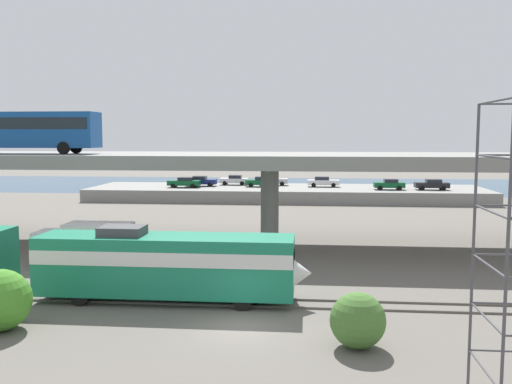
{
  "coord_description": "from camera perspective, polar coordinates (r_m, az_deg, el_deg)",
  "views": [
    {
      "loc": [
        3.11,
        -25.45,
        9.14
      ],
      "look_at": [
        -0.86,
        16.98,
        4.84
      ],
      "focal_mm": 38.81,
      "sensor_mm": 36.0,
      "label": 1
    }
  ],
  "objects": [
    {
      "name": "parked_car_7",
      "position": [
        83.83,
        1.79,
        1.22
      ],
      "size": [
        4.33,
        1.93,
        1.5
      ],
      "color": "#B7B7BC",
      "rests_on": "pier_parking_lot"
    },
    {
      "name": "pier_parking_lot",
      "position": [
        80.93,
        3.12,
        -0.11
      ],
      "size": [
        56.75,
        13.58,
        1.73
      ],
      "primitive_type": "cube",
      "color": "gray",
      "rests_on": "ground_plane"
    },
    {
      "name": "shrub_left",
      "position": [
        29.12,
        -24.88,
        -10.08
      ],
      "size": [
        2.91,
        2.91,
        2.91
      ],
      "primitive_type": "sphere",
      "color": "#418827",
      "rests_on": "ground_plane"
    },
    {
      "name": "service_truck_west",
      "position": [
        41.1,
        -17.03,
        -5.01
      ],
      "size": [
        6.8,
        2.46,
        3.04
      ],
      "rotation": [
        0.0,
        0.0,
        3.14
      ],
      "color": "silver",
      "rests_on": "ground_plane"
    },
    {
      "name": "highway_overpass",
      "position": [
        45.6,
        1.43,
        3.12
      ],
      "size": [
        96.0,
        12.05,
        7.7
      ],
      "color": "gray",
      "rests_on": "ground_plane"
    },
    {
      "name": "parked_car_1",
      "position": [
        80.93,
        -7.39,
        1.01
      ],
      "size": [
        4.68,
        1.95,
        1.5
      ],
      "rotation": [
        0.0,
        0.0,
        3.14
      ],
      "color": "#0C4C26",
      "rests_on": "pier_parking_lot"
    },
    {
      "name": "train_locomotive",
      "position": [
        31.07,
        -8.03,
        -7.21
      ],
      "size": [
        15.16,
        3.04,
        4.18
      ],
      "color": "#197A56",
      "rests_on": "ground_plane"
    },
    {
      "name": "harbor_water",
      "position": [
        103.89,
        3.61,
        0.71
      ],
      "size": [
        140.0,
        36.0,
        0.01
      ],
      "primitive_type": "cube",
      "color": "#2D5170",
      "rests_on": "ground_plane"
    },
    {
      "name": "transit_bus_on_overpass",
      "position": [
        49.51,
        -22.66,
        6.05
      ],
      "size": [
        12.0,
        2.68,
        3.4
      ],
      "rotation": [
        0.0,
        0.0,
        3.14
      ],
      "color": "#14478C",
      "rests_on": "highway_overpass"
    },
    {
      "name": "ground_plane",
      "position": [
        27.22,
        -1.58,
        -13.86
      ],
      "size": [
        260.0,
        260.0,
        0.0
      ],
      "primitive_type": "plane",
      "color": "#605B54"
    },
    {
      "name": "shrub_right",
      "position": [
        24.9,
        10.44,
        -12.89
      ],
      "size": [
        2.43,
        2.43,
        2.43
      ],
      "primitive_type": "sphere",
      "color": "#43702E",
      "rests_on": "ground_plane"
    },
    {
      "name": "rail_strip_near",
      "position": [
        30.28,
        -0.82,
        -11.69
      ],
      "size": [
        110.0,
        0.12,
        0.12
      ],
      "primitive_type": "cube",
      "color": "#59544C",
      "rests_on": "ground_plane"
    },
    {
      "name": "parked_car_2",
      "position": [
        80.36,
        17.69,
        0.75
      ],
      "size": [
        4.6,
        1.82,
        1.5
      ],
      "rotation": [
        0.0,
        0.0,
        3.14
      ],
      "color": "black",
      "rests_on": "pier_parking_lot"
    },
    {
      "name": "rail_strip_far",
      "position": [
        31.66,
        -0.53,
        -10.9
      ],
      "size": [
        110.0,
        0.12,
        0.12
      ],
      "primitive_type": "cube",
      "color": "#59544C",
      "rests_on": "ground_plane"
    },
    {
      "name": "parked_car_6",
      "position": [
        82.9,
        -5.69,
        1.15
      ],
      "size": [
        4.53,
        1.99,
        1.5
      ],
      "color": "navy",
      "rests_on": "pier_parking_lot"
    },
    {
      "name": "parked_car_0",
      "position": [
        81.83,
        6.93,
        1.07
      ],
      "size": [
        4.63,
        1.82,
        1.5
      ],
      "color": "silver",
      "rests_on": "pier_parking_lot"
    },
    {
      "name": "parked_car_3",
      "position": [
        79.05,
        13.59,
        0.79
      ],
      "size": [
        4.17,
        1.91,
        1.5
      ],
      "rotation": [
        0.0,
        0.0,
        3.14
      ],
      "color": "#0C4C26",
      "rests_on": "pier_parking_lot"
    },
    {
      "name": "parked_car_4",
      "position": [
        84.59,
        -2.25,
        1.26
      ],
      "size": [
        4.28,
        1.97,
        1.5
      ],
      "rotation": [
        0.0,
        0.0,
        3.14
      ],
      "color": "silver",
      "rests_on": "pier_parking_lot"
    },
    {
      "name": "parked_car_5",
      "position": [
        81.32,
        0.49,
        1.08
      ],
      "size": [
        4.34,
        1.86,
        1.5
      ],
      "rotation": [
        0.0,
        0.0,
        3.14
      ],
      "color": "#0C4C26",
      "rests_on": "pier_parking_lot"
    }
  ]
}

